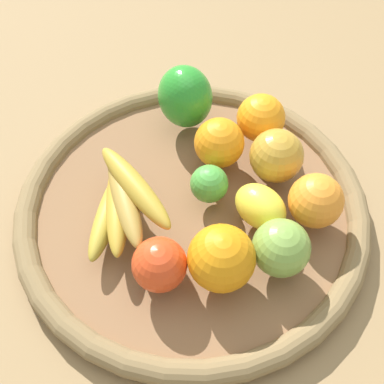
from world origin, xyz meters
name	(u,v)px	position (x,y,z in m)	size (l,w,h in m)	color
ground_plane	(192,217)	(0.00, 0.00, 0.00)	(2.40, 2.40, 0.00)	#93744C
basket	(192,210)	(0.00, 0.00, 0.02)	(0.48, 0.48, 0.04)	brown
bell_pepper	(187,97)	(0.00, 0.15, 0.08)	(0.08, 0.08, 0.09)	green
lime_0	(209,184)	(0.02, 0.01, 0.06)	(0.05, 0.05, 0.05)	green
banana_bunch	(121,200)	(-0.09, -0.02, 0.07)	(0.12, 0.16, 0.07)	#B19830
orange_2	(261,118)	(0.11, 0.11, 0.07)	(0.07, 0.07, 0.07)	orange
orange_3	(316,201)	(0.15, -0.03, 0.07)	(0.07, 0.07, 0.07)	orange
lemon_0	(260,207)	(0.08, -0.03, 0.06)	(0.07, 0.05, 0.05)	yellow
orange_1	(221,258)	(0.03, -0.11, 0.08)	(0.08, 0.08, 0.08)	orange
apple_2	(276,156)	(0.12, 0.04, 0.07)	(0.07, 0.07, 0.07)	#BD8B2D
orange_0	(219,143)	(0.04, 0.07, 0.07)	(0.07, 0.07, 0.07)	orange
apple_0	(159,265)	(-0.04, -0.11, 0.07)	(0.07, 0.07, 0.07)	red
apple_1	(281,248)	(0.10, -0.10, 0.07)	(0.07, 0.07, 0.07)	#7AA244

